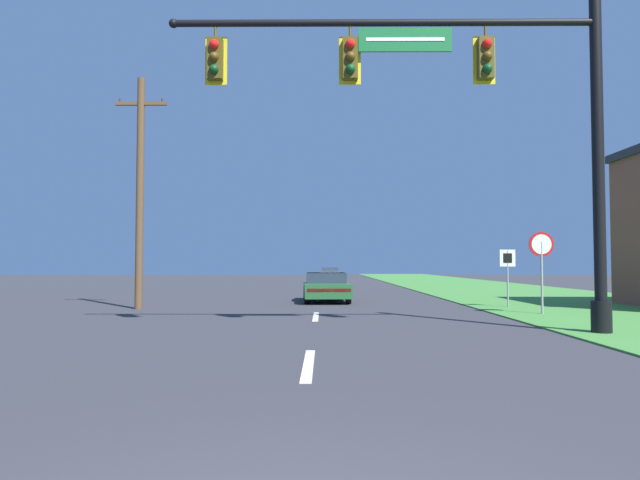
{
  "coord_description": "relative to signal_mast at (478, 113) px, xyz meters",
  "views": [
    {
      "loc": [
        0.24,
        -2.87,
        1.56
      ],
      "look_at": [
        0.0,
        31.45,
        3.01
      ],
      "focal_mm": 32.0,
      "sensor_mm": 36.0,
      "label": 1
    }
  ],
  "objects": [
    {
      "name": "utility_pole_near",
      "position": [
        -9.92,
        7.06,
        -0.76
      ],
      "size": [
        1.8,
        0.26,
        8.11
      ],
      "color": "brown",
      "rests_on": "ground"
    },
    {
      "name": "grass_verge_right",
      "position": [
        6.78,
        20.14,
        -4.94
      ],
      "size": [
        10.0,
        110.0,
        0.04
      ],
      "color": "#428438",
      "rests_on": "ground"
    },
    {
      "name": "route_sign_post",
      "position": [
        3.05,
        7.57,
        -3.43
      ],
      "size": [
        0.55,
        0.06,
        2.03
      ],
      "color": "gray",
      "rests_on": "grass_verge_right"
    },
    {
      "name": "road_center_line",
      "position": [
        -3.72,
        12.14,
        -4.95
      ],
      "size": [
        0.16,
        34.8,
        0.01
      ],
      "color": "silver",
      "rests_on": "ground"
    },
    {
      "name": "stop_sign",
      "position": [
        3.2,
        4.8,
        -3.1
      ],
      "size": [
        0.76,
        0.07,
        2.5
      ],
      "color": "gray",
      "rests_on": "grass_verge_right"
    },
    {
      "name": "signal_mast",
      "position": [
        0.0,
        0.0,
        0.0
      ],
      "size": [
        9.92,
        0.47,
        7.88
      ],
      "color": "black",
      "rests_on": "grass_verge_right"
    },
    {
      "name": "car_ahead",
      "position": [
        -3.4,
        10.99,
        -4.36
      ],
      "size": [
        2.02,
        4.36,
        1.19
      ],
      "color": "black",
      "rests_on": "ground"
    },
    {
      "name": "far_car",
      "position": [
        -2.89,
        42.68,
        -4.35
      ],
      "size": [
        1.82,
        4.64,
        1.19
      ],
      "color": "black",
      "rests_on": "ground"
    }
  ]
}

